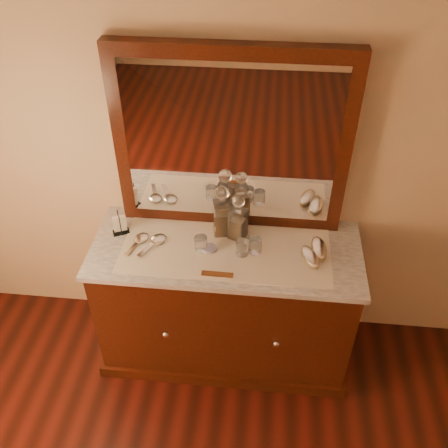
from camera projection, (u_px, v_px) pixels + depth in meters
The scene contains 18 objects.
dresser_cabinet at pixel (226, 304), 2.86m from camera, with size 1.40×0.55×0.82m, color black.
dresser_plinth at pixel (226, 343), 3.10m from camera, with size 1.46×0.59×0.08m, color black.
knob_left at pixel (166, 334), 2.64m from camera, with size 0.04×0.04×0.04m, color silver.
knob_right at pixel (276, 344), 2.59m from camera, with size 0.04×0.04×0.04m, color silver.
marble_top at pixel (226, 251), 2.59m from camera, with size 1.44×0.59×0.03m, color white.
mirror_frame at pixel (231, 143), 2.45m from camera, with size 1.20×0.08×1.00m, color black.
mirror_glass at pixel (230, 146), 2.43m from camera, with size 1.06×0.01×0.86m, color white.
lace_runner at pixel (226, 251), 2.57m from camera, with size 1.10×0.45×0.00m, color beige.
pin_dish at pixel (210, 248), 2.57m from camera, with size 0.08×0.08×0.01m, color silver.
comb at pixel (217, 274), 2.42m from camera, with size 0.16×0.03×0.01m, color brown.
napkin_rack at pixel (120, 225), 2.65m from camera, with size 0.10×0.09×0.13m.
decanter_left at pixel (222, 215), 2.61m from camera, with size 0.11×0.11×0.31m.
decanter_right at pixel (238, 222), 2.58m from camera, with size 0.11×0.11×0.28m.
brush_near at pixel (310, 258), 2.49m from camera, with size 0.13×0.18×0.05m.
brush_far at pixel (319, 249), 2.54m from camera, with size 0.10×0.18×0.05m.
hand_mirror_outer at pixel (139, 240), 2.62m from camera, with size 0.11×0.20×0.02m.
hand_mirror_inner at pixel (156, 241), 2.61m from camera, with size 0.14×0.21×0.02m.
tumblers at pixel (233, 246), 2.53m from camera, with size 0.36×0.10×0.08m.
Camera 1 is at (0.19, 0.05, 2.59)m, focal length 39.04 mm.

